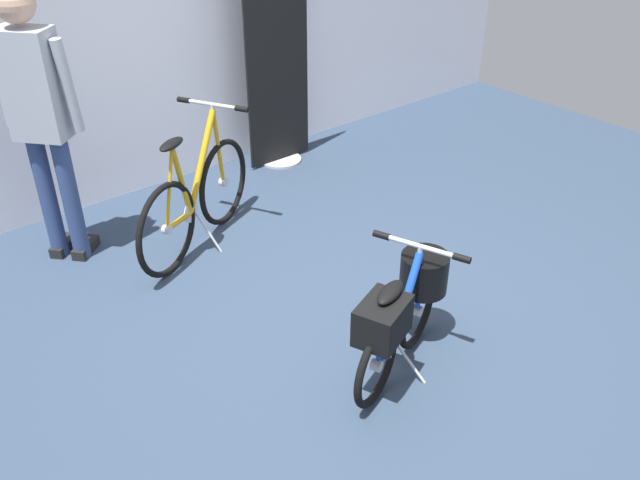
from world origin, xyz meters
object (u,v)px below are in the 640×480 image
Objects in this scene: floor_banner_stand at (278,69)px; folding_bike_foreground at (403,308)px; visitor_near_wall at (39,111)px; display_bike_left at (196,199)px.

folding_bike_foreground is (-1.05, -2.50, -0.44)m from floor_banner_stand.
visitor_near_wall is (-1.99, -0.31, 0.22)m from floor_banner_stand.
visitor_near_wall is at bearing 149.64° from display_bike_left.
floor_banner_stand is at bearing 8.98° from visitor_near_wall.
display_bike_left is at bearing -148.86° from floor_banner_stand.
visitor_near_wall reaches higher than display_bike_left.
visitor_near_wall is at bearing -171.02° from floor_banner_stand.
folding_bike_foreground is at bearing -83.55° from display_bike_left.
folding_bike_foreground is at bearing -66.57° from visitor_near_wall.
floor_banner_stand is at bearing 67.19° from folding_bike_foreground.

